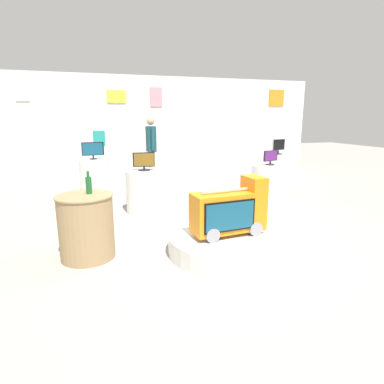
% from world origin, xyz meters
% --- Properties ---
extents(ground_plane, '(30.00, 30.00, 0.00)m').
position_xyz_m(ground_plane, '(0.00, 0.00, 0.00)').
color(ground_plane, '#9E998E').
extents(back_wall_display, '(10.63, 0.13, 2.93)m').
position_xyz_m(back_wall_display, '(0.00, 5.33, 1.47)').
color(back_wall_display, silver).
rests_on(back_wall_display, ground).
extents(main_display_pedestal, '(1.58, 1.58, 0.25)m').
position_xyz_m(main_display_pedestal, '(0.03, -0.56, 0.13)').
color(main_display_pedestal, silver).
rests_on(main_display_pedestal, ground).
extents(novelty_firetruck_tv, '(1.00, 0.48, 0.75)m').
position_xyz_m(novelty_firetruck_tv, '(0.05, -0.57, 0.56)').
color(novelty_firetruck_tv, gray).
rests_on(novelty_firetruck_tv, main_display_pedestal).
extents(display_pedestal_left_rear, '(0.70, 0.70, 0.79)m').
position_xyz_m(display_pedestal_left_rear, '(-1.59, 3.66, 0.40)').
color(display_pedestal_left_rear, silver).
rests_on(display_pedestal_left_rear, ground).
extents(tv_on_left_rear, '(0.50, 0.18, 0.40)m').
position_xyz_m(tv_on_left_rear, '(-1.59, 3.65, 1.02)').
color(tv_on_left_rear, black).
rests_on(tv_on_left_rear, display_pedestal_left_rear).
extents(display_pedestal_center_rear, '(0.71, 0.71, 0.79)m').
position_xyz_m(display_pedestal_center_rear, '(-0.71, 1.66, 0.40)').
color(display_pedestal_center_rear, silver).
rests_on(display_pedestal_center_rear, ground).
extents(tv_on_center_rear, '(0.40, 0.22, 0.34)m').
position_xyz_m(tv_on_center_rear, '(-0.71, 1.66, 0.96)').
color(tv_on_center_rear, black).
rests_on(tv_on_center_rear, display_pedestal_center_rear).
extents(display_pedestal_right_rear, '(0.78, 0.78, 0.79)m').
position_xyz_m(display_pedestal_right_rear, '(3.17, 3.27, 0.40)').
color(display_pedestal_right_rear, silver).
rests_on(display_pedestal_right_rear, ground).
extents(tv_on_right_rear, '(0.45, 0.22, 0.41)m').
position_xyz_m(tv_on_right_rear, '(3.17, 3.26, 1.02)').
color(tv_on_right_rear, black).
rests_on(tv_on_right_rear, display_pedestal_right_rear).
extents(display_pedestal_far_right, '(0.78, 0.78, 0.79)m').
position_xyz_m(display_pedestal_far_right, '(1.92, 1.58, 0.40)').
color(display_pedestal_far_right, silver).
rests_on(display_pedestal_far_right, ground).
extents(tv_on_far_right, '(0.36, 0.18, 0.30)m').
position_xyz_m(tv_on_far_right, '(1.92, 1.58, 0.96)').
color(tv_on_far_right, black).
rests_on(tv_on_far_right, display_pedestal_far_right).
extents(side_table_round, '(0.70, 0.70, 0.82)m').
position_xyz_m(side_table_round, '(-1.74, -0.17, 0.42)').
color(side_table_round, '#9E7F56').
rests_on(side_table_round, ground).
extents(bottle_on_side_table, '(0.08, 0.08, 0.29)m').
position_xyz_m(bottle_on_side_table, '(-1.68, -0.11, 0.94)').
color(bottle_on_side_table, '#195926').
rests_on(bottle_on_side_table, side_table_round).
extents(shopper_browsing_near_truck, '(0.21, 0.56, 1.77)m').
position_xyz_m(shopper_browsing_near_truck, '(-0.17, 3.84, 1.04)').
color(shopper_browsing_near_truck, '#B2ADA3').
rests_on(shopper_browsing_near_truck, ground).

